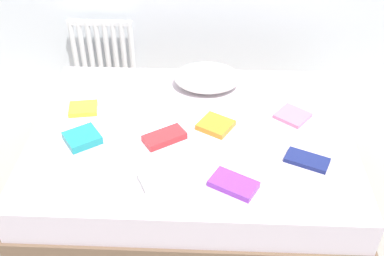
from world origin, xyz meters
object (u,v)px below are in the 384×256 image
(bed, at_px, (192,161))
(textbook_teal, at_px, (82,138))
(radiator, at_px, (103,51))
(textbook_white, at_px, (162,178))
(textbook_navy, at_px, (307,160))
(textbook_purple, at_px, (234,184))
(pillow, at_px, (207,78))
(textbook_yellow, at_px, (83,109))
(textbook_orange, at_px, (216,125))
(textbook_red, at_px, (164,137))
(textbook_pink, at_px, (293,116))

(bed, xyz_separation_m, textbook_teal, (-0.65, -0.13, 0.28))
(bed, bearing_deg, radiator, 123.59)
(radiator, xyz_separation_m, textbook_white, (0.65, -1.64, 0.14))
(textbook_navy, height_order, textbook_purple, textbook_purple)
(pillow, distance_m, textbook_navy, 0.96)
(radiator, xyz_separation_m, textbook_teal, (0.15, -1.33, 0.15))
(bed, relative_size, textbook_yellow, 11.11)
(textbook_navy, bearing_deg, textbook_orange, 174.26)
(radiator, height_order, textbook_teal, radiator)
(textbook_red, xyz_separation_m, textbook_pink, (0.80, 0.26, -0.01))
(textbook_yellow, bearing_deg, pillow, 12.38)
(radiator, bearing_deg, textbook_navy, -44.94)
(textbook_orange, bearing_deg, bed, -135.96)
(textbook_pink, height_order, textbook_purple, textbook_purple)
(radiator, height_order, textbook_orange, radiator)
(radiator, height_order, textbook_navy, radiator)
(textbook_teal, bearing_deg, pillow, 6.02)
(radiator, relative_size, textbook_pink, 2.92)
(textbook_pink, relative_size, textbook_navy, 0.78)
(pillow, height_order, textbook_pink, pillow)
(textbook_pink, xyz_separation_m, textbook_orange, (-0.49, -0.13, 0.01))
(pillow, relative_size, textbook_navy, 1.89)
(bed, distance_m, radiator, 1.45)
(textbook_pink, bearing_deg, bed, 142.34)
(textbook_white, distance_m, textbook_navy, 0.83)
(textbook_yellow, bearing_deg, textbook_teal, -87.50)
(textbook_teal, bearing_deg, textbook_orange, -22.82)
(textbook_teal, bearing_deg, bed, -23.27)
(textbook_white, relative_size, textbook_navy, 0.97)
(textbook_white, distance_m, textbook_purple, 0.39)
(pillow, distance_m, textbook_red, 0.65)
(textbook_orange, bearing_deg, textbook_pink, 44.66)
(pillow, xyz_separation_m, textbook_yellow, (-0.80, -0.32, -0.06))
(pillow, bearing_deg, textbook_purple, -80.70)
(textbook_navy, distance_m, textbook_yellow, 1.45)
(bed, height_order, textbook_yellow, textbook_yellow)
(textbook_navy, bearing_deg, textbook_teal, -161.58)
(textbook_navy, relative_size, textbook_yellow, 1.34)
(bed, relative_size, textbook_navy, 8.28)
(textbook_pink, bearing_deg, textbook_teal, 140.90)
(radiator, distance_m, textbook_red, 1.45)
(textbook_white, height_order, textbook_pink, textbook_white)
(textbook_pink, distance_m, textbook_purple, 0.75)
(textbook_teal, xyz_separation_m, textbook_pink, (1.29, 0.30, -0.01))
(textbook_teal, height_order, textbook_navy, textbook_teal)
(textbook_pink, distance_m, textbook_yellow, 1.35)
(radiator, bearing_deg, textbook_teal, -83.63)
(radiator, bearing_deg, pillow, -38.42)
(pillow, height_order, textbook_purple, pillow)
(textbook_navy, xyz_separation_m, textbook_purple, (-0.42, -0.21, 0.00))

